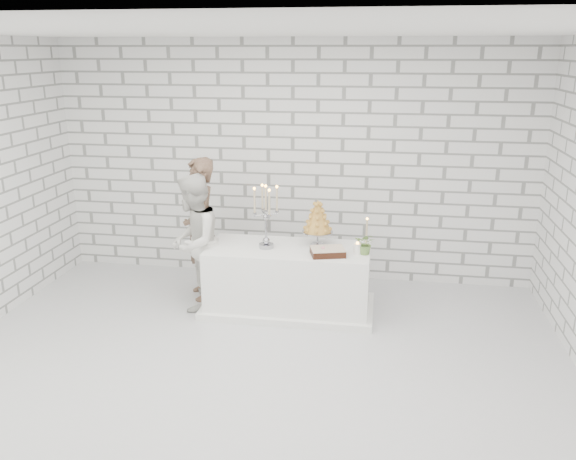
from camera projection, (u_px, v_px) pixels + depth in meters
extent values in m
cube|color=silver|center=(251.00, 371.00, 5.43)|extent=(6.00, 5.00, 0.01)
cube|color=white|center=(244.00, 30.00, 4.54)|extent=(6.00, 5.00, 0.01)
cube|color=white|center=(293.00, 162.00, 7.34)|extent=(6.00, 0.01, 3.00)
cube|color=white|center=(124.00, 366.00, 2.63)|extent=(6.00, 0.01, 3.00)
cube|color=white|center=(288.00, 279.00, 6.61)|extent=(1.80, 0.80, 0.75)
imported|color=#4E3628|center=(201.00, 229.00, 6.85)|extent=(0.64, 0.73, 1.69)
imported|color=silver|center=(194.00, 242.00, 6.59)|extent=(0.60, 0.77, 1.55)
cube|color=black|center=(328.00, 252.00, 6.24)|extent=(0.41, 0.34, 0.08)
cylinder|color=white|center=(357.00, 249.00, 6.27)|extent=(0.10, 0.10, 0.12)
cylinder|color=#C2AE8C|center=(367.00, 234.00, 6.46)|extent=(0.07, 0.07, 0.32)
imported|color=#537033|center=(366.00, 244.00, 6.26)|extent=(0.25, 0.23, 0.24)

